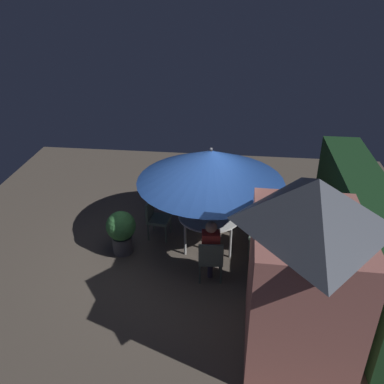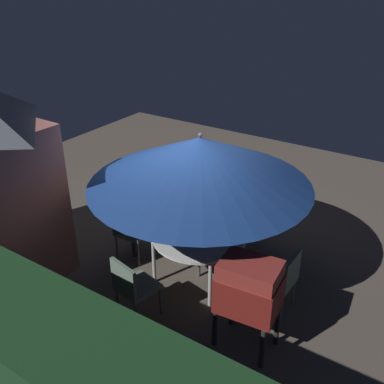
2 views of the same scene
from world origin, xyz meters
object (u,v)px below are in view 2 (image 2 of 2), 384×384
Objects in this scene: bbq_grill at (249,289)px; chair_toward_hedge at (282,278)px; patio_umbrella at (200,161)px; potted_plant_by_shed at (228,190)px; chair_far_side at (132,285)px; person_in_red at (133,213)px; patio_table at (199,238)px; chair_toward_house at (245,214)px; chair_near_shed at (129,226)px.

bbq_grill is 0.86m from chair_toward_hedge.
patio_umbrella is at bearing -1.00° from chair_toward_hedge.
potted_plant_by_shed is (1.80, -1.82, 0.02)m from chair_toward_hedge.
chair_far_side is 1.42m from person_in_red.
bbq_grill is at bearing 123.13° from potted_plant_by_shed.
patio_umbrella is at bearing -33.69° from patio_table.
patio_umbrella is at bearing 83.91° from chair_toward_house.
chair_far_side is at bearing 95.24° from potted_plant_by_shed.
chair_far_side is 1.00× the size of chair_toward_hedge.
chair_near_shed is at bearing 5.27° from patio_table.
person_in_red is (0.61, 1.90, 0.24)m from potted_plant_by_shed.
person_in_red is (1.13, 0.10, -1.07)m from patio_umbrella.
chair_near_shed is at bearing 69.99° from potted_plant_by_shed.
bbq_grill is (-1.18, 0.81, -1.01)m from patio_umbrella.
chair_toward_hedge and chair_toward_house have the same top height.
chair_far_side is (0.25, 1.18, -1.33)m from patio_umbrella.
chair_near_shed is at bearing -47.91° from chair_far_side.
chair_far_side and chair_toward_house have the same top height.
bbq_grill is at bearing 82.86° from chair_toward_hedge.
potted_plant_by_shed is (0.27, -2.98, 0.02)m from chair_far_side.
patio_table is 1.40× the size of potted_plant_by_shed.
chair_far_side is at bearing 78.10° from patio_umbrella.
chair_far_side is (0.25, 1.18, -0.15)m from patio_table.
person_in_red is (2.31, -0.70, -0.06)m from bbq_grill.
patio_umbrella is at bearing 106.23° from potted_plant_by_shed.
bbq_grill is 1.33× the size of chair_toward_house.
bbq_grill reaches higher than chair_near_shed.
chair_near_shed is (1.22, 0.11, -0.15)m from patio_table.
chair_toward_hedge is at bearing -97.14° from bbq_grill.
patio_table is 1.18m from patio_umbrella.
chair_toward_hedge is at bearing -178.05° from person_in_red.
potted_plant_by_shed is at bearing -42.21° from chair_toward_house.
patio_umbrella reaches higher than chair_toward_hedge.
person_in_red is at bearing -50.73° from chair_far_side.
patio_umbrella is 1.81m from chair_near_shed.
chair_toward_hedge is at bearing 133.07° from chair_toward_house.
chair_toward_house is (1.05, -2.01, -0.33)m from bbq_grill.
chair_toward_hedge is 0.71× the size of person_in_red.
patio_umbrella is 1.80m from chair_toward_house.
chair_toward_hedge is 2.42m from person_in_red.
patio_umbrella reaches higher than potted_plant_by_shed.
chair_toward_house is 0.94× the size of potted_plant_by_shed.
chair_far_side is 2.42m from chair_toward_house.
chair_toward_hedge is at bearing 179.00° from patio_umbrella.
bbq_grill is 0.95× the size of person_in_red.
person_in_red reaches higher than potted_plant_by_shed.
bbq_grill reaches higher than potted_plant_by_shed.
chair_near_shed and chair_toward_house have the same top height.
person_in_red is at bearing 72.21° from potted_plant_by_shed.
patio_umbrella is 3.33× the size of chair_toward_house.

